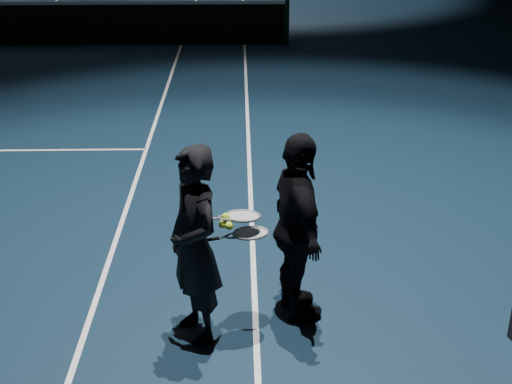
% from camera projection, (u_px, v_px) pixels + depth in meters
% --- Properties ---
extents(net_post_right, '(0.10, 0.10, 1.10)m').
position_uv_depth(net_post_right, '(287.00, 20.00, 15.25)').
color(net_post_right, black).
rests_on(net_post_right, floor).
extents(player_a, '(0.62, 0.69, 1.59)m').
position_uv_depth(player_a, '(195.00, 245.00, 5.42)').
color(player_a, black).
rests_on(player_a, floor).
extents(player_b, '(0.59, 1.00, 1.59)m').
position_uv_depth(player_b, '(298.00, 228.00, 5.68)').
color(player_b, black).
rests_on(player_b, floor).
extents(racket_lower, '(0.71, 0.42, 0.03)m').
position_uv_depth(racket_lower, '(250.00, 233.00, 5.55)').
color(racket_lower, black).
rests_on(racket_lower, player_a).
extents(racket_upper, '(0.71, 0.46, 0.10)m').
position_uv_depth(racket_upper, '(243.00, 216.00, 5.51)').
color(racket_upper, black).
rests_on(racket_upper, player_b).
extents(tennis_balls, '(0.12, 0.10, 0.12)m').
position_uv_depth(tennis_balls, '(226.00, 223.00, 5.44)').
color(tennis_balls, '#D2EE32').
rests_on(tennis_balls, racket_upper).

